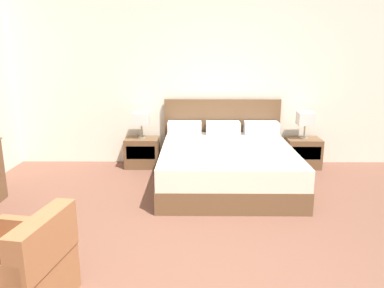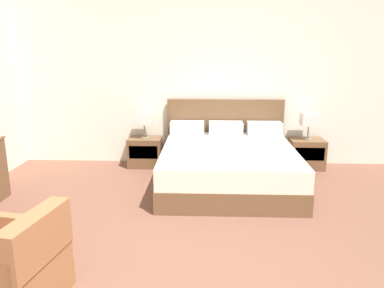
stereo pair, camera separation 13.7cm
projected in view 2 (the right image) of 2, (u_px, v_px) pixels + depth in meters
The scene contains 7 objects.
wall_back at pixel (202, 78), 6.15m from camera, with size 7.30×0.06×2.86m, color silver.
bed at pixel (228, 163), 5.36m from camera, with size 1.92×2.14×1.09m.
nightstand_left at pixel (145, 152), 6.19m from camera, with size 0.54×0.40×0.48m.
nightstand_right at pixel (306, 154), 6.09m from camera, with size 0.54×0.40×0.48m.
table_lamp_left at pixel (144, 118), 6.06m from camera, with size 0.25×0.25×0.44m.
table_lamp_right at pixel (309, 119), 5.95m from camera, with size 0.25×0.25×0.44m.
armchair_companion at pixel (14, 271), 2.79m from camera, with size 0.80×0.79×0.76m.
Camera 2 is at (0.09, -2.41, 1.89)m, focal length 35.00 mm.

